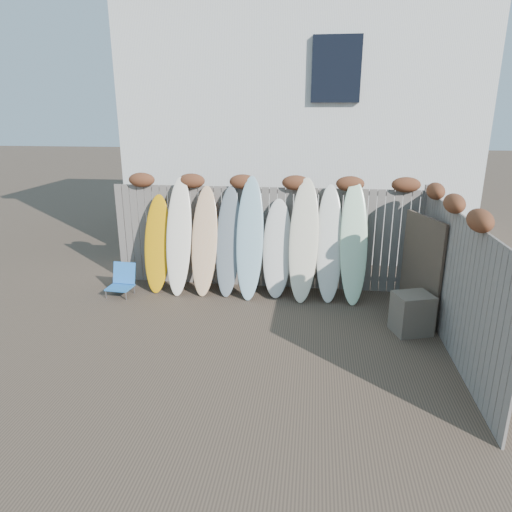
# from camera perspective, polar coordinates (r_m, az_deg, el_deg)

# --- Properties ---
(ground) EXTENTS (80.00, 80.00, 0.00)m
(ground) POSITION_cam_1_polar(r_m,az_deg,el_deg) (7.11, -1.27, -10.62)
(ground) COLOR #493A2D
(back_fence) EXTENTS (6.05, 0.28, 2.24)m
(back_fence) POSITION_cam_1_polar(r_m,az_deg,el_deg) (8.91, 1.37, 3.40)
(back_fence) COLOR slate
(back_fence) RESTS_ON ground
(right_fence) EXTENTS (0.28, 4.40, 2.24)m
(right_fence) POSITION_cam_1_polar(r_m,az_deg,el_deg) (7.11, 23.62, -2.10)
(right_fence) COLOR slate
(right_fence) RESTS_ON ground
(house) EXTENTS (8.50, 5.50, 6.33)m
(house) POSITION_cam_1_polar(r_m,az_deg,el_deg) (12.71, 5.55, 16.72)
(house) COLOR silver
(house) RESTS_ON ground
(beach_chair) EXTENTS (0.48, 0.51, 0.60)m
(beach_chair) POSITION_cam_1_polar(r_m,az_deg,el_deg) (9.13, -16.39, -2.92)
(beach_chair) COLOR #256BB9
(beach_chair) RESTS_ON ground
(wooden_crate) EXTENTS (0.68, 0.62, 0.65)m
(wooden_crate) POSITION_cam_1_polar(r_m,az_deg,el_deg) (7.65, 18.92, -6.80)
(wooden_crate) COLOR brown
(wooden_crate) RESTS_ON ground
(lattice_panel) EXTENTS (0.41, 1.13, 1.76)m
(lattice_panel) POSITION_cam_1_polar(r_m,az_deg,el_deg) (8.07, 19.92, -1.43)
(lattice_panel) COLOR #33241F
(lattice_panel) RESTS_ON ground
(surfboard_0) EXTENTS (0.53, 0.67, 1.85)m
(surfboard_0) POSITION_cam_1_polar(r_m,az_deg,el_deg) (9.05, -12.23, 1.52)
(surfboard_0) COLOR orange
(surfboard_0) RESTS_ON ground
(surfboard_1) EXTENTS (0.50, 0.79, 2.19)m
(surfboard_1) POSITION_cam_1_polar(r_m,az_deg,el_deg) (8.83, -9.62, 2.45)
(surfboard_1) COLOR white
(surfboard_1) RESTS_ON ground
(surfboard_2) EXTENTS (0.51, 0.73, 2.03)m
(surfboard_2) POSITION_cam_1_polar(r_m,az_deg,el_deg) (8.73, -6.46, 1.88)
(surfboard_2) COLOR #FFC081
(surfboard_2) RESTS_ON ground
(surfboard_3) EXTENTS (0.49, 0.73, 2.03)m
(surfboard_3) POSITION_cam_1_polar(r_m,az_deg,el_deg) (8.66, -3.48, 1.82)
(surfboard_3) COLOR slate
(surfboard_3) RESTS_ON ground
(surfboard_4) EXTENTS (0.52, 0.79, 2.24)m
(surfboard_4) POSITION_cam_1_polar(r_m,az_deg,el_deg) (8.49, -0.78, 2.25)
(surfboard_4) COLOR #8EB7C6
(surfboard_4) RESTS_ON ground
(surfboard_5) EXTENTS (0.55, 0.65, 1.81)m
(surfboard_5) POSITION_cam_1_polar(r_m,az_deg,el_deg) (8.60, 2.66, 0.97)
(surfboard_5) COLOR silver
(surfboard_5) RESTS_ON ground
(surfboard_6) EXTENTS (0.58, 0.81, 2.22)m
(surfboard_6) POSITION_cam_1_polar(r_m,az_deg,el_deg) (8.42, 5.99, 1.98)
(surfboard_6) COLOR #F2E7C5
(surfboard_6) RESTS_ON ground
(surfboard_7) EXTENTS (0.52, 0.76, 2.10)m
(surfboard_7) POSITION_cam_1_polar(r_m,az_deg,el_deg) (8.49, 9.15, 1.55)
(surfboard_7) COLOR silver
(surfboard_7) RESTS_ON ground
(surfboard_8) EXTENTS (0.53, 0.80, 2.20)m
(surfboard_8) POSITION_cam_1_polar(r_m,az_deg,el_deg) (8.46, 12.13, 1.67)
(surfboard_8) COLOR #C4F0C2
(surfboard_8) RESTS_ON ground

